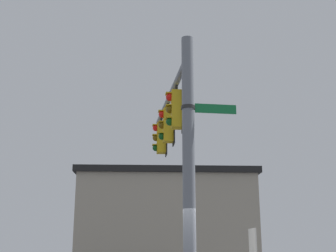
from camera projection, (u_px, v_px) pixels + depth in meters
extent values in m
cylinder|color=slate|center=(189.00, 172.00, 10.42)|extent=(0.29, 0.29, 6.64)
cylinder|color=slate|center=(170.00, 97.00, 13.95)|extent=(5.85, 0.49, 0.17)
cylinder|color=black|center=(177.00, 88.00, 12.71)|extent=(0.08, 0.08, 0.18)
cube|color=gold|center=(177.00, 110.00, 12.55)|extent=(0.36, 0.30, 1.05)
sphere|color=red|center=(170.00, 97.00, 12.62)|extent=(0.22, 0.22, 0.22)
cube|color=gold|center=(169.00, 94.00, 12.65)|extent=(0.24, 0.20, 0.03)
sphere|color=brown|center=(170.00, 109.00, 12.53)|extent=(0.22, 0.22, 0.22)
cube|color=gold|center=(169.00, 106.00, 12.55)|extent=(0.24, 0.20, 0.03)
sphere|color=#0F4C19|center=(170.00, 122.00, 12.44)|extent=(0.22, 0.22, 0.22)
cube|color=gold|center=(169.00, 118.00, 12.46)|extent=(0.24, 0.20, 0.03)
cube|color=black|center=(183.00, 110.00, 12.56)|extent=(0.54, 0.03, 1.22)
cylinder|color=black|center=(168.00, 106.00, 14.30)|extent=(0.08, 0.08, 0.18)
cube|color=gold|center=(168.00, 125.00, 14.14)|extent=(0.36, 0.30, 1.05)
sphere|color=red|center=(162.00, 114.00, 14.22)|extent=(0.22, 0.22, 0.22)
cube|color=gold|center=(161.00, 111.00, 14.24)|extent=(0.24, 0.20, 0.03)
sphere|color=brown|center=(162.00, 125.00, 14.12)|extent=(0.22, 0.22, 0.22)
cube|color=gold|center=(161.00, 122.00, 14.15)|extent=(0.24, 0.20, 0.03)
sphere|color=#0F4C19|center=(162.00, 136.00, 14.03)|extent=(0.22, 0.22, 0.22)
cube|color=gold|center=(161.00, 133.00, 14.06)|extent=(0.24, 0.20, 0.03)
cube|color=black|center=(174.00, 126.00, 14.15)|extent=(0.54, 0.03, 1.22)
cylinder|color=black|center=(161.00, 121.00, 15.90)|extent=(0.08, 0.08, 0.18)
cube|color=gold|center=(161.00, 138.00, 15.74)|extent=(0.36, 0.30, 1.05)
sphere|color=red|center=(156.00, 128.00, 15.81)|extent=(0.22, 0.22, 0.22)
cube|color=gold|center=(155.00, 125.00, 15.84)|extent=(0.24, 0.20, 0.03)
sphere|color=brown|center=(156.00, 138.00, 15.72)|extent=(0.22, 0.22, 0.22)
cube|color=gold|center=(155.00, 135.00, 15.74)|extent=(0.24, 0.20, 0.03)
sphere|color=#0F4C19|center=(156.00, 148.00, 15.63)|extent=(0.22, 0.22, 0.22)
cube|color=gold|center=(155.00, 145.00, 15.65)|extent=(0.24, 0.20, 0.03)
cube|color=black|center=(166.00, 138.00, 15.75)|extent=(0.54, 0.03, 1.22)
cube|color=#147238|center=(216.00, 109.00, 10.92)|extent=(0.09, 1.00, 0.22)
cube|color=white|center=(216.00, 109.00, 10.92)|extent=(0.06, 1.00, 0.04)
cylinder|color=#262626|center=(188.00, 108.00, 10.83)|extent=(0.33, 0.33, 0.08)
cube|color=#A89E89|center=(165.00, 232.00, 24.16)|extent=(7.92, 8.69, 5.09)
cube|color=#193F1E|center=(162.00, 230.00, 28.17)|extent=(1.31, 7.58, 0.30)
cube|color=black|center=(165.00, 181.00, 24.86)|extent=(8.23, 9.03, 0.30)
cube|color=silver|center=(253.00, 244.00, 11.23)|extent=(0.60, 0.04, 0.76)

